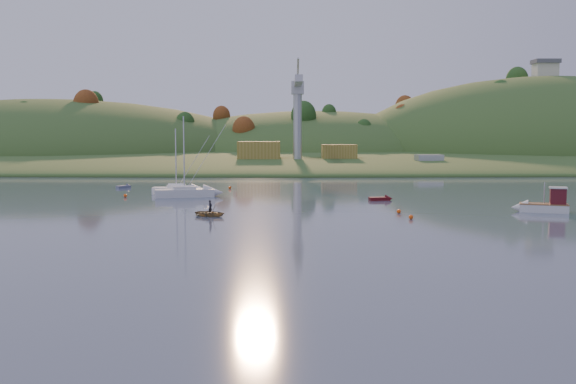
{
  "coord_description": "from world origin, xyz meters",
  "views": [
    {
      "loc": [
        -0.85,
        -44.93,
        9.49
      ],
      "look_at": [
        -0.66,
        31.77,
        2.39
      ],
      "focal_mm": 40.0,
      "sensor_mm": 36.0,
      "label": 1
    }
  ],
  "objects_px": {
    "sailboat_far": "(185,192)",
    "grey_dinghy": "(126,187)",
    "sailboat_near": "(176,189)",
    "fishing_boat": "(540,205)",
    "canoe": "(210,213)",
    "red_tender": "(384,199)"
  },
  "relations": [
    {
      "from": "sailboat_near",
      "to": "canoe",
      "type": "height_order",
      "value": "sailboat_near"
    },
    {
      "from": "sailboat_near",
      "to": "sailboat_far",
      "type": "bearing_deg",
      "value": -69.29
    },
    {
      "from": "sailboat_far",
      "to": "red_tender",
      "type": "xyz_separation_m",
      "value": [
        28.79,
        -4.74,
        -0.52
      ]
    },
    {
      "from": "fishing_boat",
      "to": "sailboat_far",
      "type": "height_order",
      "value": "sailboat_far"
    },
    {
      "from": "fishing_boat",
      "to": "grey_dinghy",
      "type": "bearing_deg",
      "value": -12.02
    },
    {
      "from": "canoe",
      "to": "red_tender",
      "type": "height_order",
      "value": "red_tender"
    },
    {
      "from": "fishing_boat",
      "to": "red_tender",
      "type": "xyz_separation_m",
      "value": [
        -16.66,
        13.53,
        -0.67
      ]
    },
    {
      "from": "fishing_boat",
      "to": "canoe",
      "type": "height_order",
      "value": "fishing_boat"
    },
    {
      "from": "canoe",
      "to": "grey_dinghy",
      "type": "relative_size",
      "value": 1.34
    },
    {
      "from": "sailboat_far",
      "to": "grey_dinghy",
      "type": "bearing_deg",
      "value": 115.41
    },
    {
      "from": "sailboat_near",
      "to": "canoe",
      "type": "relative_size",
      "value": 2.78
    },
    {
      "from": "sailboat_near",
      "to": "canoe",
      "type": "xyz_separation_m",
      "value": [
        8.55,
        -27.3,
        -0.3
      ]
    },
    {
      "from": "fishing_boat",
      "to": "canoe",
      "type": "distance_m",
      "value": 39.21
    },
    {
      "from": "fishing_boat",
      "to": "sailboat_near",
      "type": "xyz_separation_m",
      "value": [
        -47.59,
        23.68,
        -0.23
      ]
    },
    {
      "from": "fishing_boat",
      "to": "grey_dinghy",
      "type": "distance_m",
      "value": 67.47
    },
    {
      "from": "sailboat_near",
      "to": "grey_dinghy",
      "type": "distance_m",
      "value": 14.94
    },
    {
      "from": "sailboat_far",
      "to": "red_tender",
      "type": "relative_size",
      "value": 3.39
    },
    {
      "from": "sailboat_near",
      "to": "grey_dinghy",
      "type": "bearing_deg",
      "value": 133.93
    },
    {
      "from": "fishing_boat",
      "to": "canoe",
      "type": "bearing_deg",
      "value": 23.82
    },
    {
      "from": "grey_dinghy",
      "to": "canoe",
      "type": "bearing_deg",
      "value": -107.95
    },
    {
      "from": "sailboat_far",
      "to": "canoe",
      "type": "bearing_deg",
      "value": -86.56
    },
    {
      "from": "red_tender",
      "to": "sailboat_near",
      "type": "bearing_deg",
      "value": 153.53
    }
  ]
}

